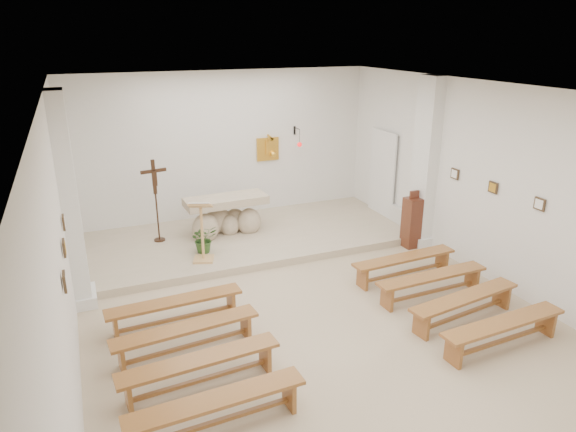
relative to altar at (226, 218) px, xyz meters
name	(u,v)px	position (x,y,z in m)	size (l,w,h in m)	color
ground	(317,319)	(0.39, -3.77, -0.50)	(7.00, 10.00, 0.00)	#C7AF90
wall_left	(62,252)	(-3.10, -3.77, 1.25)	(0.02, 10.00, 3.50)	white
wall_right	(503,189)	(3.88, -3.77, 1.25)	(0.02, 10.00, 3.50)	white
wall_back	(225,148)	(0.39, 1.22, 1.25)	(7.00, 0.02, 3.50)	white
ceiling	(322,94)	(0.39, -3.77, 2.99)	(7.00, 10.00, 0.02)	silver
sanctuary_platform	(247,238)	(0.39, -0.27, -0.42)	(6.98, 3.00, 0.15)	#BFAD93
pilaster_left	(70,203)	(-2.98, -1.77, 1.25)	(0.26, 0.55, 3.50)	white
pilaster_right	(425,163)	(3.76, -1.77, 1.25)	(0.26, 0.55, 3.50)	white
gold_wall_relief	(268,149)	(1.44, 1.19, 1.15)	(0.55, 0.04, 0.55)	gold
sanctuary_lamp	(299,142)	(2.14, 0.94, 1.31)	(0.11, 0.36, 0.44)	black
station_frame_left_front	(65,282)	(-3.08, -4.57, 1.22)	(0.03, 0.20, 0.20)	#3E2D1B
station_frame_left_mid	(64,248)	(-3.08, -3.57, 1.22)	(0.03, 0.20, 0.20)	#3E2D1B
station_frame_left_rear	(64,222)	(-3.08, -2.57, 1.22)	(0.03, 0.20, 0.20)	#3E2D1B
station_frame_right_front	(540,204)	(3.86, -4.57, 1.22)	(0.03, 0.20, 0.20)	#3E2D1B
station_frame_right_mid	(493,187)	(3.86, -3.57, 1.22)	(0.03, 0.20, 0.20)	#3E2D1B
station_frame_right_rear	(455,174)	(3.86, -2.57, 1.22)	(0.03, 0.20, 0.20)	#3E2D1B
radiator_left	(78,271)	(-3.04, -1.07, -0.23)	(0.10, 0.85, 0.52)	silver
radiator_right	(402,220)	(3.82, -1.07, -0.23)	(0.10, 0.85, 0.52)	silver
altar	(226,218)	(0.00, 0.00, 0.00)	(1.78, 0.83, 0.90)	#C9B399
lectern	(202,231)	(-0.80, -1.22, 0.26)	(0.53, 0.48, 1.23)	#DDB46C
crucifix_stand	(156,195)	(-1.41, 0.13, 0.66)	(0.52, 0.23, 1.74)	#342010
potted_plant	(204,239)	(-0.69, -0.82, -0.07)	(0.50, 0.44, 0.56)	#2E5321
donation_pedestal	(412,222)	(3.49, -1.87, 0.04)	(0.34, 0.34, 1.23)	#552A18
bench_left_front	(175,306)	(-1.70, -3.08, -0.17)	(2.08, 0.42, 0.44)	#96572B
bench_right_front	(404,262)	(2.47, -3.08, -0.17)	(2.08, 0.42, 0.44)	#96572B
bench_left_second	(186,333)	(-1.70, -3.88, -0.17)	(2.09, 0.51, 0.44)	#96572B
bench_right_second	(432,280)	(2.47, -3.88, -0.17)	(2.07, 0.37, 0.44)	#96572B
bench_left_third	(200,365)	(-1.70, -4.69, -0.17)	(2.09, 0.47, 0.44)	#96572B
bench_right_third	(464,302)	(2.47, -4.69, -0.17)	(2.09, 0.60, 0.44)	#96572B
bench_left_fourth	(217,406)	(-1.70, -5.49, -0.17)	(2.08, 0.41, 0.44)	#96572B
bench_right_fourth	(503,328)	(2.47, -5.49, -0.17)	(2.08, 0.42, 0.44)	#96572B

